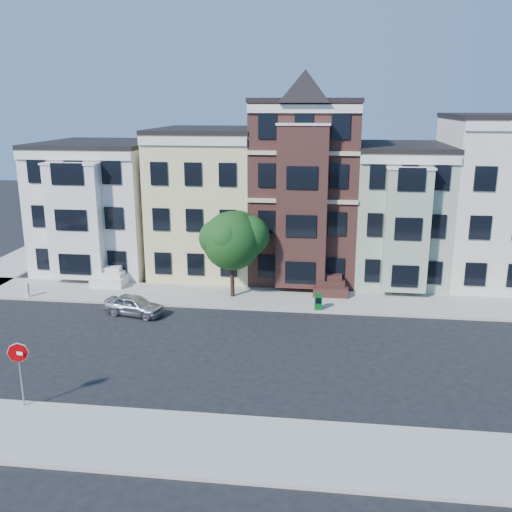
# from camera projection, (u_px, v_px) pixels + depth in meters

# --- Properties ---
(ground) EXTENTS (120.00, 120.00, 0.00)m
(ground) POSITION_uv_depth(u_px,v_px,m) (290.00, 356.00, 27.95)
(ground) COLOR black
(far_sidewalk) EXTENTS (60.00, 4.00, 0.15)m
(far_sidewalk) POSITION_uv_depth(u_px,v_px,m) (299.00, 300.00, 35.59)
(far_sidewalk) COLOR #9E9B93
(far_sidewalk) RESTS_ON ground
(near_sidewalk) EXTENTS (60.00, 4.00, 0.15)m
(near_sidewalk) POSITION_uv_depth(u_px,v_px,m) (274.00, 449.00, 20.26)
(near_sidewalk) COLOR #9E9B93
(near_sidewalk) RESTS_ON ground
(house_white) EXTENTS (8.00, 9.00, 9.00)m
(house_white) POSITION_uv_depth(u_px,v_px,m) (103.00, 207.00, 42.49)
(house_white) COLOR silver
(house_white) RESTS_ON ground
(house_yellow) EXTENTS (7.00, 9.00, 10.00)m
(house_yellow) POSITION_uv_depth(u_px,v_px,m) (208.00, 202.00, 41.39)
(house_yellow) COLOR beige
(house_yellow) RESTS_ON ground
(house_brown) EXTENTS (7.00, 9.00, 12.00)m
(house_brown) POSITION_uv_depth(u_px,v_px,m) (305.00, 191.00, 40.28)
(house_brown) COLOR #3B1F1A
(house_brown) RESTS_ON ground
(house_green) EXTENTS (6.00, 9.00, 9.00)m
(house_green) POSITION_uv_depth(u_px,v_px,m) (398.00, 214.00, 39.88)
(house_green) COLOR #96A88C
(house_green) RESTS_ON ground
(house_cream) EXTENTS (8.00, 9.00, 11.00)m
(house_cream) POSITION_uv_depth(u_px,v_px,m) (504.00, 202.00, 38.77)
(house_cream) COLOR silver
(house_cream) RESTS_ON ground
(street_tree) EXTENTS (6.01, 6.01, 6.72)m
(street_tree) POSITION_uv_depth(u_px,v_px,m) (232.00, 245.00, 35.25)
(street_tree) COLOR #21521E
(street_tree) RESTS_ON far_sidewalk
(parked_car) EXTENTS (3.78, 2.18, 1.21)m
(parked_car) POSITION_uv_depth(u_px,v_px,m) (134.00, 305.00, 33.19)
(parked_car) COLOR #A3A5AA
(parked_car) RESTS_ON ground
(newspaper_box) EXTENTS (0.46, 0.41, 0.95)m
(newspaper_box) POSITION_uv_depth(u_px,v_px,m) (318.00, 302.00, 33.67)
(newspaper_box) COLOR #0B6220
(newspaper_box) RESTS_ON far_sidewalk
(fire_hydrant) EXTENTS (0.35, 0.35, 0.77)m
(fire_hydrant) POSITION_uv_depth(u_px,v_px,m) (28.00, 291.00, 35.91)
(fire_hydrant) COLOR silver
(fire_hydrant) RESTS_ON far_sidewalk
(stop_sign) EXTENTS (0.86, 0.23, 3.08)m
(stop_sign) POSITION_uv_depth(u_px,v_px,m) (20.00, 370.00, 22.68)
(stop_sign) COLOR #A30105
(stop_sign) RESTS_ON near_sidewalk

